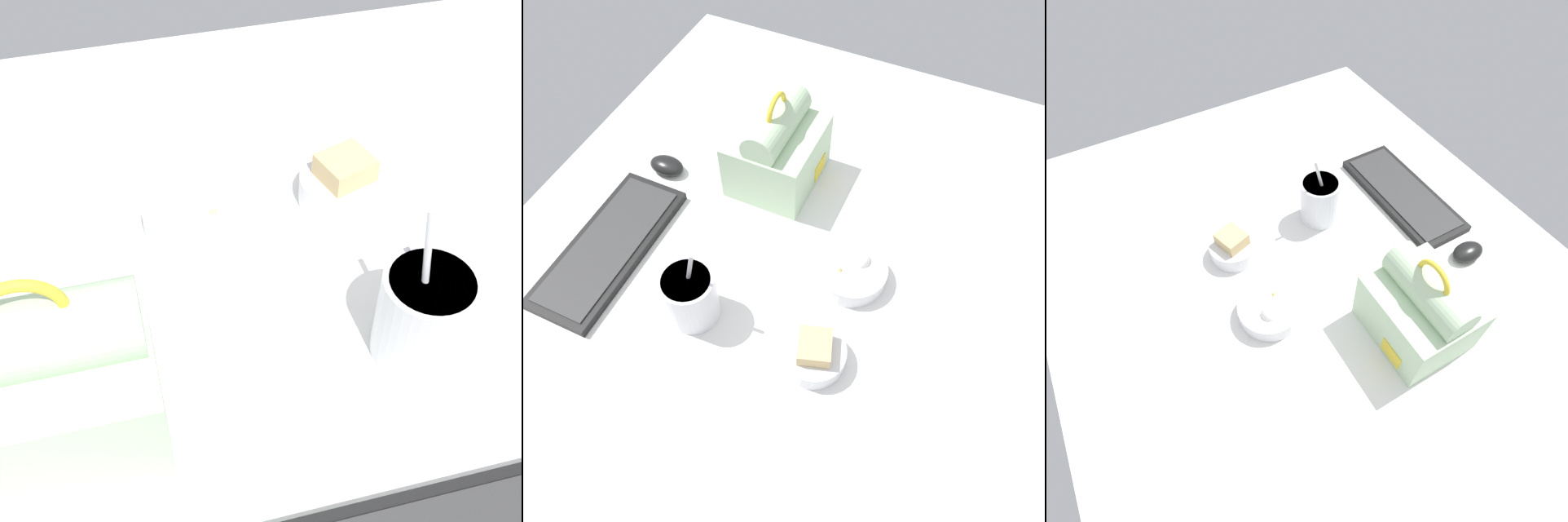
{
  "view_description": "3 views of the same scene",
  "coord_description": "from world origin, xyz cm",
  "views": [
    {
      "loc": [
        12.27,
        48.13,
        64.92
      ],
      "look_at": [
        -0.05,
        -1.3,
        7.0
      ],
      "focal_mm": 50.0,
      "sensor_mm": 36.0,
      "label": 1
    },
    {
      "loc": [
        -45.91,
        -22.4,
        83.78
      ],
      "look_at": [
        -0.05,
        -1.3,
        7.0
      ],
      "focal_mm": 35.0,
      "sensor_mm": 36.0,
      "label": 2
    },
    {
      "loc": [
        44.4,
        -26.91,
        76.8
      ],
      "look_at": [
        -0.05,
        -1.3,
        7.0
      ],
      "focal_mm": 28.0,
      "sensor_mm": 36.0,
      "label": 3
    }
  ],
  "objects": [
    {
      "name": "lunch_bag",
      "position": [
        22.09,
        10.41,
        9.98
      ],
      "size": [
        18.89,
        16.73,
        21.6
      ],
      "color": "#B7D6AD",
      "rests_on": "desk_surface"
    },
    {
      "name": "bento_bowl_snacks",
      "position": [
        4.78,
        -12.79,
        4.07
      ],
      "size": [
        13.11,
        13.11,
        5.51
      ],
      "color": "silver",
      "rests_on": "desk_surface"
    },
    {
      "name": "desk_surface",
      "position": [
        0.0,
        0.0,
        1.0
      ],
      "size": [
        140.0,
        110.0,
        2.0
      ],
      "color": "white",
      "rests_on": "ground"
    },
    {
      "name": "bento_bowl_sandwich",
      "position": [
        -13.31,
        -12.88,
        4.57
      ],
      "size": [
        10.81,
        10.81,
        6.89
      ],
      "color": "silver",
      "rests_on": "desk_surface"
    },
    {
      "name": "soup_cup",
      "position": [
        -13.73,
        10.1,
        7.77
      ],
      "size": [
        9.37,
        9.37,
        18.46
      ],
      "color": "silver",
      "rests_on": "desk_surface"
    }
  ]
}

